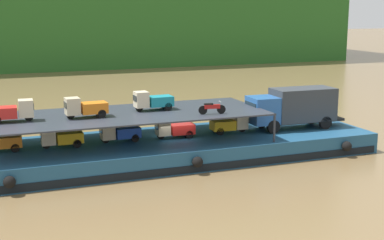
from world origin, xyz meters
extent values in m
plane|color=brown|center=(0.00, 0.00, 0.00)|extent=(400.00, 400.00, 0.00)
cube|color=navy|center=(0.00, 0.00, 0.75)|extent=(28.90, 8.21, 1.50)
cube|color=black|center=(0.00, -4.13, 0.35)|extent=(28.32, 0.06, 0.50)
sphere|color=black|center=(-11.56, -4.32, 0.85)|extent=(0.72, 0.72, 0.72)
sphere|color=black|center=(0.00, -4.32, 0.85)|extent=(0.72, 0.72, 0.72)
sphere|color=black|center=(11.56, -4.32, 0.85)|extent=(0.72, 0.72, 0.72)
cube|color=#285BA3|center=(6.85, -0.27, 3.10)|extent=(2.06, 2.24, 2.00)
cube|color=#192833|center=(5.82, -0.24, 3.45)|extent=(0.11, 1.84, 0.60)
cube|color=#33383D|center=(10.25, -0.36, 3.35)|extent=(4.86, 2.43, 2.50)
cube|color=black|center=(10.25, -0.36, 2.05)|extent=(6.84, 1.57, 0.20)
cylinder|color=black|center=(7.28, 0.73, 2.00)|extent=(1.01, 0.31, 1.00)
cylinder|color=black|center=(7.22, -1.29, 2.00)|extent=(1.01, 0.31, 1.00)
cylinder|color=black|center=(11.72, 0.61, 2.00)|extent=(1.01, 0.31, 1.00)
cylinder|color=black|center=(11.66, -1.41, 2.00)|extent=(1.01, 0.31, 1.00)
cylinder|color=#2D333D|center=(5.97, 3.63, 2.50)|extent=(0.16, 0.16, 2.00)
cylinder|color=#2D333D|center=(5.97, -3.63, 2.50)|extent=(0.16, 0.16, 2.00)
cube|color=#2D333D|center=(-3.80, 0.00, 3.45)|extent=(19.70, 7.41, 0.10)
cube|color=orange|center=(-11.34, 0.41, 2.13)|extent=(1.73, 1.24, 0.70)
cylinder|color=black|center=(-10.93, 0.93, 1.78)|extent=(0.56, 0.15, 0.56)
cylinder|color=black|center=(-10.95, -0.13, 1.78)|extent=(0.56, 0.15, 0.56)
cube|color=gold|center=(-7.44, 0.15, 2.13)|extent=(1.70, 1.21, 0.70)
cube|color=beige|center=(-8.84, 0.14, 2.33)|extent=(0.90, 1.00, 1.10)
cube|color=#19232D|center=(-9.31, 0.14, 2.44)|extent=(0.04, 0.85, 0.38)
cylinder|color=black|center=(-8.99, 0.14, 1.78)|extent=(0.56, 0.14, 0.56)
cylinder|color=black|center=(-7.04, 0.68, 1.78)|extent=(0.56, 0.14, 0.56)
cylinder|color=black|center=(-7.04, -0.38, 1.78)|extent=(0.56, 0.14, 0.56)
cube|color=#1E47B7|center=(-3.45, 0.28, 2.13)|extent=(1.73, 1.25, 0.70)
cube|color=beige|center=(-4.85, 0.24, 2.33)|extent=(0.93, 1.03, 1.10)
cube|color=#19232D|center=(-5.32, 0.23, 2.44)|extent=(0.06, 0.85, 0.38)
cylinder|color=black|center=(-5.00, 0.24, 1.78)|extent=(0.56, 0.16, 0.56)
cylinder|color=black|center=(-3.07, 0.82, 1.78)|extent=(0.56, 0.16, 0.56)
cylinder|color=black|center=(-3.04, -0.24, 1.78)|extent=(0.56, 0.16, 0.56)
cube|color=red|center=(0.46, -0.03, 2.13)|extent=(1.73, 1.24, 0.70)
cube|color=#C6B793|center=(-0.94, 0.00, 2.33)|extent=(0.93, 1.02, 1.10)
cube|color=#19232D|center=(-1.41, 0.01, 2.44)|extent=(0.06, 0.85, 0.38)
cylinder|color=black|center=(-1.09, 0.01, 1.78)|extent=(0.56, 0.15, 0.56)
cylinder|color=black|center=(0.87, 0.49, 1.78)|extent=(0.56, 0.15, 0.56)
cylinder|color=black|center=(0.85, -0.57, 1.78)|extent=(0.56, 0.15, 0.56)
cube|color=gold|center=(3.73, 0.07, 2.13)|extent=(1.76, 1.29, 0.70)
cube|color=beige|center=(5.13, -0.01, 2.33)|extent=(0.95, 1.05, 1.10)
cube|color=#19232D|center=(5.60, -0.03, 2.44)|extent=(0.08, 0.85, 0.38)
cylinder|color=black|center=(5.28, -0.02, 1.78)|extent=(0.57, 0.17, 0.56)
cylinder|color=black|center=(3.30, -0.44, 1.78)|extent=(0.57, 0.17, 0.56)
cylinder|color=black|center=(3.36, 0.62, 1.78)|extent=(0.57, 0.17, 0.56)
cube|color=red|center=(-11.54, -0.06, 4.13)|extent=(1.75, 1.27, 0.70)
cube|color=beige|center=(-10.14, -0.11, 4.33)|extent=(0.94, 1.03, 1.10)
cube|color=#19232D|center=(-9.67, -0.13, 4.44)|extent=(0.07, 0.85, 0.38)
cylinder|color=black|center=(-9.99, -0.12, 3.78)|extent=(0.57, 0.16, 0.56)
cube|color=orange|center=(-5.84, -0.37, 4.13)|extent=(1.75, 1.28, 0.70)
cube|color=#C6B793|center=(-7.24, -0.43, 4.33)|extent=(0.94, 1.04, 1.10)
cube|color=#19232D|center=(-7.71, -0.45, 4.44)|extent=(0.08, 0.85, 0.38)
cylinder|color=black|center=(-7.39, -0.44, 3.78)|extent=(0.57, 0.17, 0.56)
cylinder|color=black|center=(-5.47, 0.18, 3.78)|extent=(0.57, 0.17, 0.56)
cylinder|color=black|center=(-5.42, -0.88, 3.78)|extent=(0.57, 0.17, 0.56)
cube|color=teal|center=(-0.92, 0.59, 4.13)|extent=(1.73, 1.25, 0.70)
cube|color=beige|center=(-2.32, 0.55, 4.33)|extent=(0.93, 1.02, 1.10)
cube|color=#19232D|center=(-2.79, 0.54, 4.44)|extent=(0.06, 0.85, 0.38)
cylinder|color=black|center=(-2.47, 0.54, 3.78)|extent=(0.56, 0.16, 0.56)
cylinder|color=black|center=(-0.54, 1.13, 3.78)|extent=(0.56, 0.16, 0.56)
cylinder|color=black|center=(-0.51, 0.07, 3.78)|extent=(0.56, 0.16, 0.56)
cylinder|color=black|center=(2.53, -2.32, 3.80)|extent=(0.61, 0.19, 0.60)
cylinder|color=black|center=(1.25, -2.13, 3.80)|extent=(0.61, 0.19, 0.60)
cube|color=#B21919|center=(1.89, -2.22, 4.02)|extent=(1.12, 0.36, 0.28)
cube|color=black|center=(1.64, -2.19, 4.20)|extent=(0.62, 0.29, 0.12)
cylinder|color=#B2B2B7|center=(2.43, -2.30, 4.35)|extent=(0.12, 0.55, 0.04)
camera|label=1|loc=(-12.41, -35.85, 10.62)|focal=50.98mm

